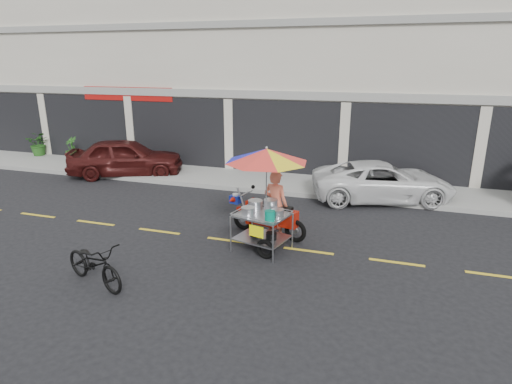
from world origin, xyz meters
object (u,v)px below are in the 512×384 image
(maroon_sedan, at_px, (126,157))
(near_bicycle, at_px, (94,264))
(white_pickup, at_px, (383,181))
(food_vendor_rig, at_px, (269,183))

(maroon_sedan, distance_m, near_bicycle, 8.72)
(white_pickup, bearing_deg, near_bicycle, 128.26)
(food_vendor_rig, bearing_deg, maroon_sedan, 161.21)
(maroon_sedan, xyz_separation_m, food_vendor_rig, (7.09, -4.62, 0.84))
(white_pickup, xyz_separation_m, food_vendor_rig, (-2.52, -4.49, 0.95))
(white_pickup, height_order, near_bicycle, white_pickup)
(maroon_sedan, bearing_deg, white_pickup, -114.50)
(white_pickup, xyz_separation_m, near_bicycle, (-5.27, -7.44, -0.16))
(white_pickup, relative_size, food_vendor_rig, 1.78)
(white_pickup, bearing_deg, maroon_sedan, 72.81)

